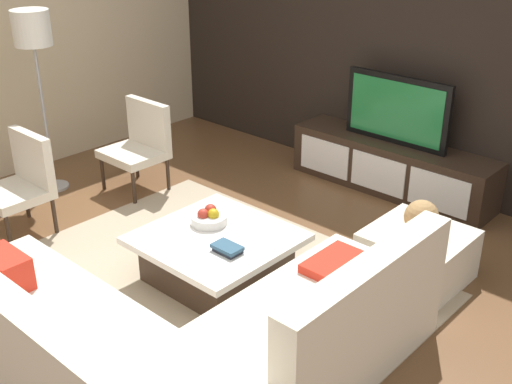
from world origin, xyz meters
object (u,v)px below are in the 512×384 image
object	(u,v)px
media_console	(391,166)
book_stack	(227,249)
television	(397,110)
accent_chair_near	(22,178)
floor_lamp	(33,39)
fruit_bowl	(209,217)
sectional_couch	(172,344)
coffee_table	(217,257)
ottoman	(417,256)
accent_chair_far	(140,141)
decorative_ball	(421,217)

from	to	relation	value
media_console	book_stack	world-z (taller)	media_console
television	accent_chair_near	world-z (taller)	television
media_console	floor_lamp	distance (m)	3.57
media_console	fruit_bowl	world-z (taller)	fruit_bowl
television	sectional_couch	xyz separation A→B (m)	(0.53, -3.28, -0.53)
sectional_couch	book_stack	distance (m)	0.96
media_console	accent_chair_near	world-z (taller)	accent_chair_near
television	book_stack	world-z (taller)	television
coffee_table	ottoman	world-z (taller)	ottoman
accent_chair_near	fruit_bowl	xyz separation A→B (m)	(1.60, 0.65, -0.06)
coffee_table	accent_chair_far	distance (m)	1.92
floor_lamp	coffee_table	bearing A→B (deg)	-1.91
ottoman	decorative_ball	distance (m)	0.33
television	sectional_couch	distance (m)	3.36
coffee_table	book_stack	bearing A→B (deg)	-26.34
coffee_table	fruit_bowl	world-z (taller)	fruit_bowl
media_console	accent_chair_far	world-z (taller)	accent_chair_far
coffee_table	decorative_ball	size ratio (longest dim) A/B	4.11
fruit_bowl	accent_chair_far	size ratio (longest dim) A/B	0.32
fruit_bowl	accent_chair_far	bearing A→B (deg)	159.40
ottoman	accent_chair_near	bearing A→B (deg)	-151.46
accent_chair_near	accent_chair_far	xyz separation A→B (m)	(0.02, 1.24, 0.00)
ottoman	sectional_couch	bearing A→B (deg)	-103.40
ottoman	fruit_bowl	size ratio (longest dim) A/B	2.50
decorative_ball	television	bearing A→B (deg)	128.30
sectional_couch	ottoman	bearing A→B (deg)	76.60
sectional_couch	decorative_ball	bearing A→B (deg)	76.60
television	accent_chair_near	distance (m)	3.43
floor_lamp	book_stack	world-z (taller)	floor_lamp
fruit_bowl	accent_chair_near	bearing A→B (deg)	-158.00
fruit_bowl	media_console	bearing A→B (deg)	82.69
television	book_stack	size ratio (longest dim) A/B	5.09
coffee_table	ottoman	size ratio (longest dim) A/B	1.50
accent_chair_near	accent_chair_far	size ratio (longest dim) A/B	1.00
accent_chair_far	decorative_ball	bearing A→B (deg)	7.79
floor_lamp	media_console	bearing A→B (deg)	41.43
sectional_couch	fruit_bowl	distance (m)	1.36
decorative_ball	book_stack	bearing A→B (deg)	-127.62
ottoman	book_stack	bearing A→B (deg)	-127.62
floor_lamp	fruit_bowl	size ratio (longest dim) A/B	6.22
ottoman	accent_chair_far	bearing A→B (deg)	-173.45
media_console	book_stack	size ratio (longest dim) A/B	9.74
television	fruit_bowl	distance (m)	2.25
coffee_table	media_console	bearing A→B (deg)	87.51
book_stack	floor_lamp	bearing A→B (deg)	175.82
sectional_couch	accent_chair_far	distance (m)	2.92
accent_chair_far	book_stack	bearing A→B (deg)	-20.89
sectional_couch	accent_chair_near	world-z (taller)	accent_chair_near
floor_lamp	decorative_ball	size ratio (longest dim) A/B	6.80
sectional_couch	ottoman	size ratio (longest dim) A/B	3.55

